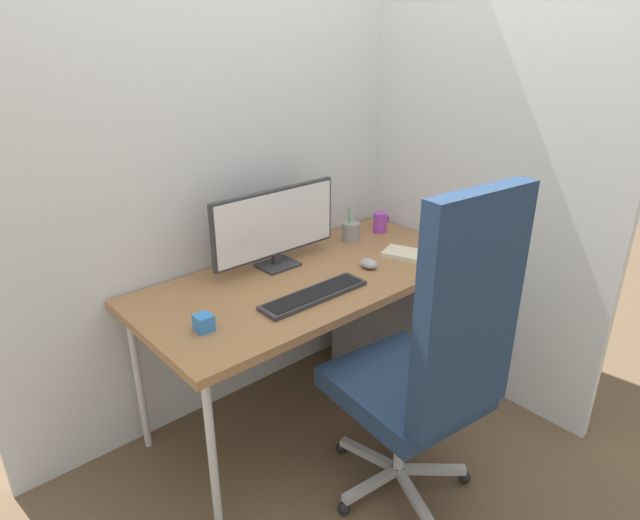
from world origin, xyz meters
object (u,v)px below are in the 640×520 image
object	(u,v)px
office_chair	(433,358)
monitor	(275,225)
desk_clamp_accessory	(204,323)
pen_holder	(351,231)
keyboard	(314,295)
coffee_mug	(380,222)
notebook	(409,255)
filing_cabinet	(394,320)
mouse	(369,264)

from	to	relation	value
office_chair	monitor	world-z (taller)	office_chair
office_chair	desk_clamp_accessory	size ratio (longest dim) A/B	21.33
pen_holder	desk_clamp_accessory	bearing A→B (deg)	-164.03
keyboard	pen_holder	bearing A→B (deg)	32.82
coffee_mug	notebook	bearing A→B (deg)	-114.54
office_chair	monitor	distance (m)	0.93
notebook	office_chair	bearing A→B (deg)	-154.67
monitor	pen_holder	size ratio (longest dim) A/B	3.68
keyboard	monitor	bearing A→B (deg)	77.46
filing_cabinet	coffee_mug	size ratio (longest dim) A/B	5.91
desk_clamp_accessory	pen_holder	bearing A→B (deg)	15.97
filing_cabinet	monitor	bearing A→B (deg)	158.54
monitor	notebook	distance (m)	0.65
office_chair	keyboard	xyz separation A→B (m)	(-0.07, 0.54, 0.06)
desk_clamp_accessory	office_chair	bearing A→B (deg)	-48.52
mouse	desk_clamp_accessory	size ratio (longest dim) A/B	1.46
office_chair	monitor	xyz separation A→B (m)	(0.00, 0.89, 0.25)
notebook	mouse	bearing A→B (deg)	148.66
filing_cabinet	desk_clamp_accessory	xyz separation A→B (m)	(-1.11, -0.06, 0.43)
monitor	pen_holder	xyz separation A→B (m)	(0.47, 0.00, -0.15)
office_chair	keyboard	size ratio (longest dim) A/B	2.71
filing_cabinet	office_chair	bearing A→B (deg)	-130.79
office_chair	notebook	xyz separation A→B (m)	(0.53, 0.56, 0.06)
mouse	notebook	world-z (taller)	mouse
pen_holder	notebook	world-z (taller)	pen_holder
filing_cabinet	notebook	bearing A→B (deg)	-113.37
office_chair	desk_clamp_accessory	bearing A→B (deg)	131.48
filing_cabinet	keyboard	xyz separation A→B (m)	(-0.65, -0.12, 0.41)
monitor	notebook	world-z (taller)	monitor
keyboard	mouse	size ratio (longest dim) A/B	5.40
monitor	desk_clamp_accessory	bearing A→B (deg)	-152.21
filing_cabinet	coffee_mug	bearing A→B (deg)	64.87
monitor	notebook	size ratio (longest dim) A/B	2.68
pen_holder	monitor	bearing A→B (deg)	-179.44
mouse	coffee_mug	world-z (taller)	coffee_mug
filing_cabinet	monitor	size ratio (longest dim) A/B	0.98
mouse	coffee_mug	size ratio (longest dim) A/B	0.84
notebook	desk_clamp_accessory	size ratio (longest dim) A/B	3.93
pen_holder	mouse	bearing A→B (deg)	-120.87
keyboard	notebook	distance (m)	0.60
monitor	keyboard	xyz separation A→B (m)	(-0.08, -0.35, -0.18)
office_chair	desk_clamp_accessory	world-z (taller)	office_chair
keyboard	coffee_mug	world-z (taller)	coffee_mug
keyboard	desk_clamp_accessory	xyz separation A→B (m)	(-0.46, 0.06, 0.02)
filing_cabinet	keyboard	bearing A→B (deg)	-169.16
office_chair	desk_clamp_accessory	distance (m)	0.82
keyboard	desk_clamp_accessory	world-z (taller)	desk_clamp_accessory
monitor	pen_holder	bearing A→B (deg)	0.56
office_chair	mouse	world-z (taller)	office_chair
monitor	office_chair	bearing A→B (deg)	-90.25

